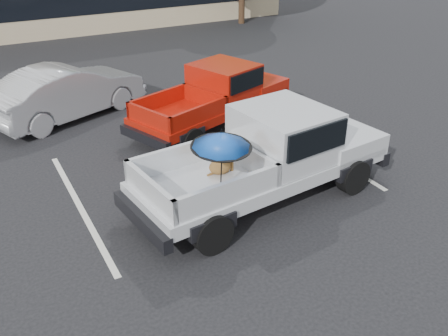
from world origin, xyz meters
The scene contains 6 objects.
ground centered at (0.00, 0.00, 0.00)m, with size 90.00×90.00×0.00m, color black.
stripe_left centered at (-3.00, 2.00, 0.00)m, with size 0.12×5.00×0.01m, color silver.
stripe_right centered at (3.00, 2.00, 0.00)m, with size 0.12×5.00×0.01m, color silver.
silver_pickup centered at (0.76, 0.56, 1.05)m, with size 5.88×2.61×2.06m.
red_pickup centered at (1.66, 4.61, 0.90)m, with size 5.30×3.31×1.65m.
silver_sedan centered at (-1.97, 7.12, 0.75)m, with size 1.60×4.58×1.51m, color #A8AAAF.
Camera 1 is at (-4.54, -7.00, 5.47)m, focal length 40.00 mm.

